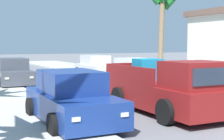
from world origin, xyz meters
TOP-DOWN VIEW (x-y plane):
  - sidewalk_right at (5.07, 12.00)m, footprint 4.62×60.00m
  - curb_left at (-4.16, 12.00)m, footprint 0.16×60.00m
  - curb_right at (4.16, 12.00)m, footprint 0.16×60.00m
  - pickup_truck at (0.20, 6.14)m, footprint 2.24×5.22m
  - car_right_near at (3.15, 13.39)m, footprint 2.20×4.34m
  - car_left_mid at (3.25, 19.01)m, footprint 2.09×4.29m
  - car_right_mid at (-3.13, 6.15)m, footprint 2.08×4.28m
  - car_left_far at (-2.95, 16.53)m, footprint 2.06×4.28m

SIDE VIEW (x-z plane):
  - curb_left at x=-4.16m, z-range 0.00..0.10m
  - curb_right at x=4.16m, z-range 0.00..0.10m
  - sidewalk_right at x=5.07m, z-range 0.00..0.12m
  - car_right_near at x=3.15m, z-range -0.06..1.48m
  - car_left_mid at x=3.25m, z-range -0.06..1.48m
  - car_right_mid at x=-3.13m, z-range -0.06..1.48m
  - car_left_far at x=-2.95m, z-range -0.06..1.48m
  - pickup_truck at x=0.20m, z-range -0.09..1.71m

